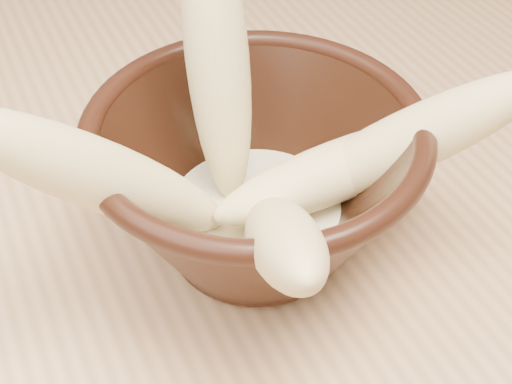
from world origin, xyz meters
The scene contains 8 objects.
table centered at (0.00, 0.00, 0.67)m, with size 1.20×0.80×0.75m.
bowl centered at (-0.20, -0.11, 0.81)m, with size 0.20×0.20×0.11m.
milk_puddle centered at (-0.20, -0.11, 0.79)m, with size 0.11×0.11×0.02m, color beige.
banana_upright centered at (-0.20, -0.07, 0.88)m, with size 0.04×0.04×0.18m, color #EED28C.
banana_left centered at (-0.28, -0.12, 0.85)m, with size 0.04×0.04×0.18m, color #EED28C.
banana_right centered at (-0.12, -0.14, 0.84)m, with size 0.04×0.04×0.17m, color #EED28C.
banana_across centered at (-0.15, -0.13, 0.82)m, with size 0.04×0.04×0.16m, color #EED28C.
banana_front centered at (-0.21, -0.18, 0.84)m, with size 0.04×0.04×0.16m, color #EED28C.
Camera 1 is at (-0.33, -0.39, 1.10)m, focal length 50.00 mm.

